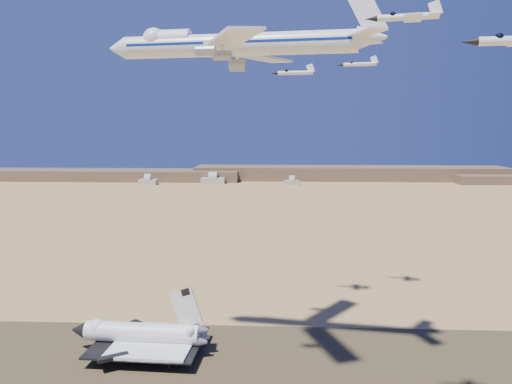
{
  "coord_description": "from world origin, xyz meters",
  "views": [
    {
      "loc": [
        25.4,
        -145.17,
        70.15
      ],
      "look_at": [
        17.97,
        8.0,
        50.51
      ],
      "focal_mm": 35.0,
      "sensor_mm": 36.0,
      "label": 1
    }
  ],
  "objects_px": {
    "shuttle": "(141,335)",
    "chase_jet_a": "(406,17)",
    "crew_b": "(151,362)",
    "chase_jet_e": "(294,73)",
    "carrier_747": "(229,45)",
    "chase_jet_f": "(359,64)",
    "crew_a": "(149,364)",
    "crew_c": "(169,367)"
  },
  "relations": [
    {
      "from": "crew_c",
      "to": "shuttle",
      "type": "bearing_deg",
      "value": 19.58
    },
    {
      "from": "crew_b",
      "to": "crew_a",
      "type": "bearing_deg",
      "value": 137.92
    },
    {
      "from": "shuttle",
      "to": "chase_jet_a",
      "type": "bearing_deg",
      "value": -34.58
    },
    {
      "from": "chase_jet_e",
      "to": "crew_c",
      "type": "bearing_deg",
      "value": -123.23
    },
    {
      "from": "shuttle",
      "to": "chase_jet_a",
      "type": "distance_m",
      "value": 118.93
    },
    {
      "from": "crew_b",
      "to": "crew_c",
      "type": "relative_size",
      "value": 1.09
    },
    {
      "from": "shuttle",
      "to": "crew_b",
      "type": "height_order",
      "value": "shuttle"
    },
    {
      "from": "chase_jet_a",
      "to": "shuttle",
      "type": "bearing_deg",
      "value": 154.73
    },
    {
      "from": "crew_a",
      "to": "chase_jet_a",
      "type": "xyz_separation_m",
      "value": [
        61.3,
        -41.73,
        89.63
      ]
    },
    {
      "from": "shuttle",
      "to": "chase_jet_e",
      "type": "bearing_deg",
      "value": 38.87
    },
    {
      "from": "chase_jet_a",
      "to": "chase_jet_e",
      "type": "height_order",
      "value": "chase_jet_a"
    },
    {
      "from": "crew_b",
      "to": "chase_jet_e",
      "type": "xyz_separation_m",
      "value": [
        42.87,
        42.49,
        88.77
      ]
    },
    {
      "from": "shuttle",
      "to": "crew_b",
      "type": "relative_size",
      "value": 23.2
    },
    {
      "from": "carrier_747",
      "to": "chase_jet_e",
      "type": "height_order",
      "value": "carrier_747"
    },
    {
      "from": "chase_jet_a",
      "to": "chase_jet_e",
      "type": "bearing_deg",
      "value": 114.32
    },
    {
      "from": "chase_jet_a",
      "to": "chase_jet_f",
      "type": "height_order",
      "value": "chase_jet_f"
    },
    {
      "from": "crew_c",
      "to": "chase_jet_a",
      "type": "height_order",
      "value": "chase_jet_a"
    },
    {
      "from": "carrier_747",
      "to": "crew_a",
      "type": "height_order",
      "value": "carrier_747"
    },
    {
      "from": "crew_a",
      "to": "crew_c",
      "type": "height_order",
      "value": "crew_c"
    },
    {
      "from": "carrier_747",
      "to": "chase_jet_a",
      "type": "bearing_deg",
      "value": -39.81
    },
    {
      "from": "crew_a",
      "to": "chase_jet_f",
      "type": "height_order",
      "value": "chase_jet_f"
    },
    {
      "from": "shuttle",
      "to": "crew_a",
      "type": "bearing_deg",
      "value": -59.33
    },
    {
      "from": "crew_c",
      "to": "chase_jet_a",
      "type": "distance_m",
      "value": 112.65
    },
    {
      "from": "crew_b",
      "to": "chase_jet_f",
      "type": "relative_size",
      "value": 0.13
    },
    {
      "from": "shuttle",
      "to": "carrier_747",
      "type": "height_order",
      "value": "carrier_747"
    },
    {
      "from": "chase_jet_a",
      "to": "chase_jet_f",
      "type": "relative_size",
      "value": 0.9
    },
    {
      "from": "shuttle",
      "to": "crew_a",
      "type": "xyz_separation_m",
      "value": [
        4.86,
        -9.28,
        -4.98
      ]
    },
    {
      "from": "carrier_747",
      "to": "chase_jet_e",
      "type": "bearing_deg",
      "value": 75.31
    },
    {
      "from": "shuttle",
      "to": "crew_b",
      "type": "distance_m",
      "value": 10.54
    },
    {
      "from": "shuttle",
      "to": "crew_c",
      "type": "xyz_separation_m",
      "value": [
        11.08,
        -10.54,
        -4.9
      ]
    },
    {
      "from": "shuttle",
      "to": "chase_jet_f",
      "type": "xyz_separation_m",
      "value": [
        72.6,
        46.89,
        88.28
      ]
    },
    {
      "from": "crew_a",
      "to": "chase_jet_a",
      "type": "bearing_deg",
      "value": -139.97
    },
    {
      "from": "crew_a",
      "to": "chase_jet_e",
      "type": "height_order",
      "value": "chase_jet_e"
    },
    {
      "from": "crew_b",
      "to": "chase_jet_e",
      "type": "bearing_deg",
      "value": -76.26
    },
    {
      "from": "crew_c",
      "to": "crew_b",
      "type": "bearing_deg",
      "value": 38.7
    },
    {
      "from": "crew_b",
      "to": "chase_jet_a",
      "type": "height_order",
      "value": "chase_jet_a"
    },
    {
      "from": "carrier_747",
      "to": "chase_jet_f",
      "type": "relative_size",
      "value": 5.01
    },
    {
      "from": "crew_b",
      "to": "crew_c",
      "type": "height_order",
      "value": "crew_b"
    },
    {
      "from": "carrier_747",
      "to": "crew_c",
      "type": "distance_m",
      "value": 93.18
    },
    {
      "from": "crew_b",
      "to": "crew_c",
      "type": "xyz_separation_m",
      "value": [
        5.95,
        -2.7,
        -0.08
      ]
    },
    {
      "from": "carrier_747",
      "to": "chase_jet_f",
      "type": "height_order",
      "value": "carrier_747"
    },
    {
      "from": "shuttle",
      "to": "chase_jet_e",
      "type": "relative_size",
      "value": 2.81
    }
  ]
}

